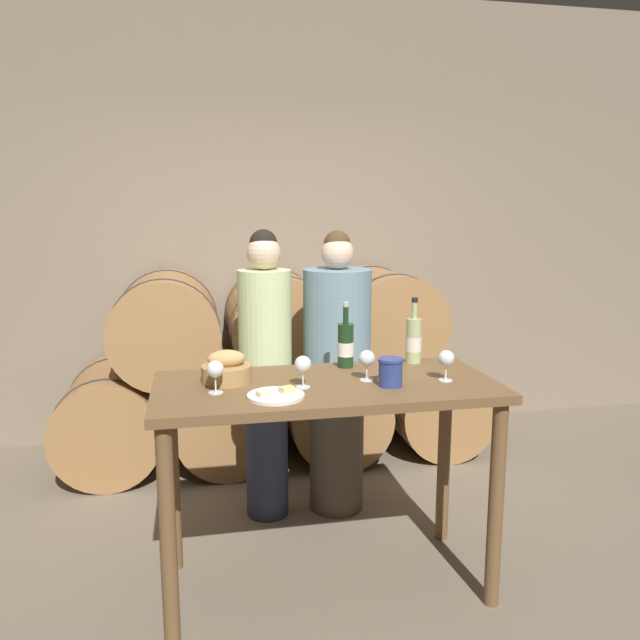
{
  "coord_description": "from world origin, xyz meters",
  "views": [
    {
      "loc": [
        -0.54,
        -2.53,
        1.69
      ],
      "look_at": [
        0.0,
        0.14,
        1.2
      ],
      "focal_mm": 35.0,
      "sensor_mm": 36.0,
      "label": 1
    }
  ],
  "objects_px": {
    "wine_glass_far_left": "(215,370)",
    "wine_glass_left": "(303,365)",
    "wine_glass_center": "(367,359)",
    "blue_crock": "(391,371)",
    "wine_glass_right": "(446,359)",
    "wine_bottle_white": "(414,340)",
    "tasting_table": "(326,416)",
    "cheese_plate": "(276,395)",
    "wine_bottle_red": "(346,345)",
    "person_right": "(337,374)",
    "person_left": "(266,372)",
    "bread_basket": "(227,370)"
  },
  "relations": [
    {
      "from": "bread_basket",
      "to": "wine_glass_left",
      "type": "distance_m",
      "value": 0.34
    },
    {
      "from": "wine_bottle_white",
      "to": "blue_crock",
      "type": "height_order",
      "value": "wine_bottle_white"
    },
    {
      "from": "wine_glass_center",
      "to": "wine_bottle_white",
      "type": "bearing_deg",
      "value": 40.71
    },
    {
      "from": "person_left",
      "to": "bread_basket",
      "type": "relative_size",
      "value": 7.33
    },
    {
      "from": "tasting_table",
      "to": "wine_bottle_red",
      "type": "bearing_deg",
      "value": 59.77
    },
    {
      "from": "cheese_plate",
      "to": "wine_glass_left",
      "type": "relative_size",
      "value": 1.68
    },
    {
      "from": "person_left",
      "to": "wine_glass_right",
      "type": "relative_size",
      "value": 11.65
    },
    {
      "from": "blue_crock",
      "to": "wine_glass_right",
      "type": "xyz_separation_m",
      "value": [
        0.26,
        0.03,
        0.03
      ]
    },
    {
      "from": "person_left",
      "to": "bread_basket",
      "type": "bearing_deg",
      "value": -110.66
    },
    {
      "from": "wine_bottle_white",
      "to": "wine_glass_far_left",
      "type": "bearing_deg",
      "value": -161.05
    },
    {
      "from": "wine_bottle_white",
      "to": "wine_glass_left",
      "type": "distance_m",
      "value": 0.68
    },
    {
      "from": "person_right",
      "to": "wine_glass_right",
      "type": "relative_size",
      "value": 11.59
    },
    {
      "from": "bread_basket",
      "to": "wine_glass_center",
      "type": "bearing_deg",
      "value": -9.14
    },
    {
      "from": "wine_glass_center",
      "to": "wine_glass_right",
      "type": "bearing_deg",
      "value": -12.43
    },
    {
      "from": "wine_glass_far_left",
      "to": "wine_glass_center",
      "type": "relative_size",
      "value": 1.0
    },
    {
      "from": "wine_glass_right",
      "to": "person_left",
      "type": "bearing_deg",
      "value": 131.07
    },
    {
      "from": "cheese_plate",
      "to": "wine_glass_right",
      "type": "relative_size",
      "value": 1.68
    },
    {
      "from": "person_left",
      "to": "wine_bottle_white",
      "type": "xyz_separation_m",
      "value": [
        0.67,
        -0.46,
        0.24
      ]
    },
    {
      "from": "tasting_table",
      "to": "wine_glass_right",
      "type": "bearing_deg",
      "value": -7.82
    },
    {
      "from": "tasting_table",
      "to": "wine_bottle_white",
      "type": "distance_m",
      "value": 0.62
    },
    {
      "from": "wine_glass_far_left",
      "to": "wine_glass_left",
      "type": "bearing_deg",
      "value": 1.42
    },
    {
      "from": "wine_bottle_red",
      "to": "blue_crock",
      "type": "height_order",
      "value": "wine_bottle_red"
    },
    {
      "from": "person_left",
      "to": "person_right",
      "type": "distance_m",
      "value": 0.4
    },
    {
      "from": "wine_bottle_white",
      "to": "wine_glass_center",
      "type": "distance_m",
      "value": 0.41
    },
    {
      "from": "wine_bottle_red",
      "to": "wine_glass_right",
      "type": "height_order",
      "value": "wine_bottle_red"
    },
    {
      "from": "tasting_table",
      "to": "wine_bottle_white",
      "type": "xyz_separation_m",
      "value": [
        0.49,
        0.27,
        0.26
      ]
    },
    {
      "from": "wine_glass_left",
      "to": "wine_glass_center",
      "type": "bearing_deg",
      "value": 10.55
    },
    {
      "from": "wine_glass_center",
      "to": "person_right",
      "type": "bearing_deg",
      "value": 87.17
    },
    {
      "from": "tasting_table",
      "to": "cheese_plate",
      "type": "xyz_separation_m",
      "value": [
        -0.24,
        -0.17,
        0.16
      ]
    },
    {
      "from": "person_left",
      "to": "wine_glass_center",
      "type": "bearing_deg",
      "value": -63.56
    },
    {
      "from": "tasting_table",
      "to": "wine_bottle_red",
      "type": "height_order",
      "value": "wine_bottle_red"
    },
    {
      "from": "bread_basket",
      "to": "wine_glass_far_left",
      "type": "xyz_separation_m",
      "value": [
        -0.05,
        -0.16,
        0.04
      ]
    },
    {
      "from": "person_right",
      "to": "wine_bottle_red",
      "type": "height_order",
      "value": "person_right"
    },
    {
      "from": "wine_glass_left",
      "to": "wine_glass_right",
      "type": "height_order",
      "value": "same"
    },
    {
      "from": "wine_bottle_red",
      "to": "wine_bottle_white",
      "type": "bearing_deg",
      "value": 3.39
    },
    {
      "from": "wine_glass_far_left",
      "to": "wine_glass_right",
      "type": "xyz_separation_m",
      "value": [
        0.99,
        -0.01,
        0.0
      ]
    },
    {
      "from": "wine_glass_center",
      "to": "blue_crock",
      "type": "bearing_deg",
      "value": -54.01
    },
    {
      "from": "blue_crock",
      "to": "wine_glass_right",
      "type": "relative_size",
      "value": 0.88
    },
    {
      "from": "wine_bottle_red",
      "to": "wine_glass_center",
      "type": "bearing_deg",
      "value": -82.24
    },
    {
      "from": "wine_bottle_white",
      "to": "blue_crock",
      "type": "relative_size",
      "value": 2.68
    },
    {
      "from": "wine_glass_far_left",
      "to": "wine_glass_center",
      "type": "distance_m",
      "value": 0.65
    },
    {
      "from": "wine_glass_right",
      "to": "person_right",
      "type": "bearing_deg",
      "value": 110.59
    },
    {
      "from": "cheese_plate",
      "to": "wine_glass_far_left",
      "type": "distance_m",
      "value": 0.27
    },
    {
      "from": "wine_glass_right",
      "to": "wine_glass_left",
      "type": "bearing_deg",
      "value": 178.16
    },
    {
      "from": "blue_crock",
      "to": "bread_basket",
      "type": "bearing_deg",
      "value": 163.45
    },
    {
      "from": "bread_basket",
      "to": "wine_glass_right",
      "type": "xyz_separation_m",
      "value": [
        0.93,
        -0.17,
        0.04
      ]
    },
    {
      "from": "wine_glass_left",
      "to": "bread_basket",
      "type": "bearing_deg",
      "value": 154.03
    },
    {
      "from": "person_left",
      "to": "wine_bottle_red",
      "type": "xyz_separation_m",
      "value": [
        0.33,
        -0.48,
        0.24
      ]
    },
    {
      "from": "blue_crock",
      "to": "cheese_plate",
      "type": "distance_m",
      "value": 0.5
    },
    {
      "from": "person_left",
      "to": "wine_glass_right",
      "type": "bearing_deg",
      "value": -48.93
    }
  ]
}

